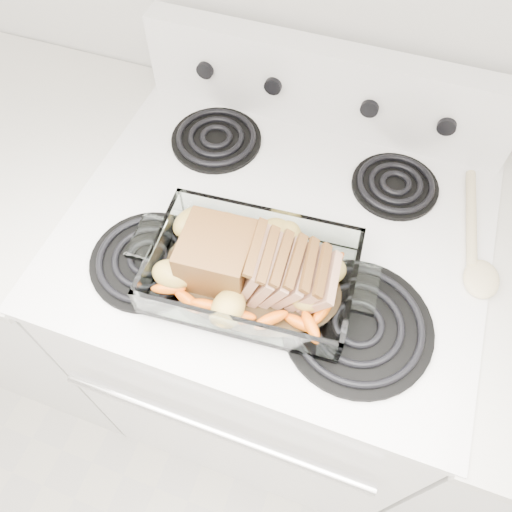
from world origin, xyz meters
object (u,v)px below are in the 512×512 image
(counter_left, at_px, (56,257))
(baking_dish, at_px, (252,275))
(electric_range, at_px, (272,324))
(pork_roast, at_px, (243,262))

(counter_left, distance_m, baking_dish, 0.84)
(counter_left, relative_size, baking_dish, 2.75)
(counter_left, bearing_deg, electric_range, 0.10)
(electric_range, xyz_separation_m, pork_roast, (-0.02, -0.14, 0.51))
(electric_range, bearing_deg, counter_left, -179.90)
(counter_left, height_order, pork_roast, pork_roast)
(pork_roast, bearing_deg, electric_range, 98.47)
(counter_left, distance_m, pork_roast, 0.85)
(electric_range, distance_m, pork_roast, 0.53)
(electric_range, relative_size, baking_dish, 3.29)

